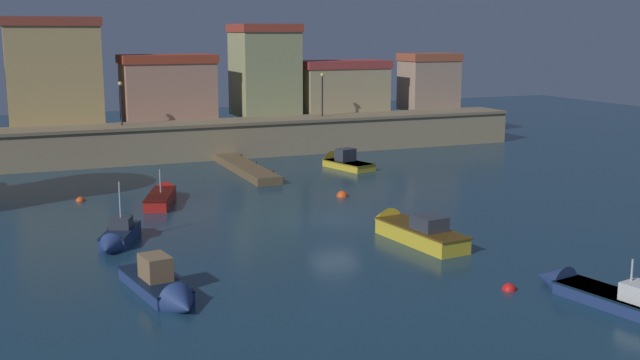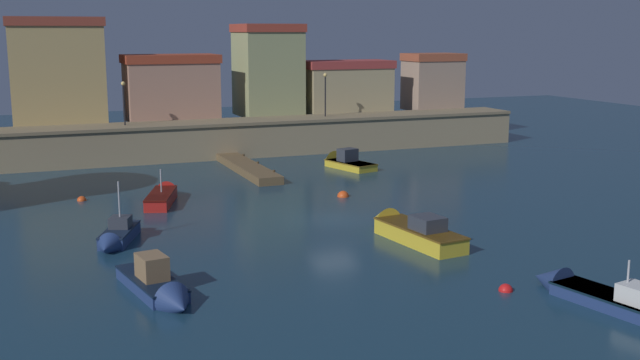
{
  "view_description": "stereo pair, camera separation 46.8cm",
  "coord_description": "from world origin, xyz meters",
  "px_view_note": "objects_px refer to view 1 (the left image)",
  "views": [
    {
      "loc": [
        -16.22,
        -37.4,
        10.04
      ],
      "look_at": [
        0.0,
        2.05,
        1.83
      ],
      "focal_mm": 43.37,
      "sensor_mm": 36.0,
      "label": 1
    },
    {
      "loc": [
        -15.78,
        -37.57,
        10.04
      ],
      "look_at": [
        0.0,
        2.05,
        1.83
      ],
      "focal_mm": 43.37,
      "sensor_mm": 36.0,
      "label": 2
    }
  ],
  "objects_px": {
    "moored_boat_6": "(410,229)",
    "mooring_buoy_0": "(342,197)",
    "moored_boat_2": "(117,237)",
    "moored_boat_5": "(340,162)",
    "quay_lamp_1": "(322,88)",
    "moored_boat_8": "(606,295)",
    "moored_boat_3": "(162,196)",
    "mooring_buoy_2": "(509,290)",
    "mooring_buoy_1": "(80,201)",
    "moored_boat_0": "(163,287)",
    "quay_lamp_0": "(121,96)"
  },
  "relations": [
    {
      "from": "moored_boat_6",
      "to": "quay_lamp_0",
      "type": "bearing_deg",
      "value": 11.9
    },
    {
      "from": "moored_boat_6",
      "to": "moored_boat_8",
      "type": "bearing_deg",
      "value": -174.76
    },
    {
      "from": "moored_boat_2",
      "to": "mooring_buoy_1",
      "type": "height_order",
      "value": "moored_boat_2"
    },
    {
      "from": "moored_boat_0",
      "to": "moored_boat_8",
      "type": "relative_size",
      "value": 0.8
    },
    {
      "from": "mooring_buoy_2",
      "to": "moored_boat_2",
      "type": "bearing_deg",
      "value": 136.57
    },
    {
      "from": "moored_boat_2",
      "to": "moored_boat_3",
      "type": "bearing_deg",
      "value": 178.02
    },
    {
      "from": "moored_boat_2",
      "to": "moored_boat_6",
      "type": "height_order",
      "value": "moored_boat_2"
    },
    {
      "from": "quay_lamp_1",
      "to": "moored_boat_0",
      "type": "height_order",
      "value": "quay_lamp_1"
    },
    {
      "from": "moored_boat_6",
      "to": "mooring_buoy_0",
      "type": "relative_size",
      "value": 9.53
    },
    {
      "from": "moored_boat_2",
      "to": "moored_boat_3",
      "type": "xyz_separation_m",
      "value": [
        3.84,
        8.71,
        -0.02
      ]
    },
    {
      "from": "moored_boat_2",
      "to": "moored_boat_3",
      "type": "height_order",
      "value": "moored_boat_2"
    },
    {
      "from": "moored_boat_5",
      "to": "moored_boat_0",
      "type": "bearing_deg",
      "value": 127.94
    },
    {
      "from": "quay_lamp_1",
      "to": "mooring_buoy_1",
      "type": "height_order",
      "value": "quay_lamp_1"
    },
    {
      "from": "quay_lamp_1",
      "to": "mooring_buoy_1",
      "type": "xyz_separation_m",
      "value": [
        -21.28,
        -13.29,
        -5.34
      ]
    },
    {
      "from": "moored_boat_2",
      "to": "moored_boat_8",
      "type": "distance_m",
      "value": 21.98
    },
    {
      "from": "moored_boat_6",
      "to": "mooring_buoy_0",
      "type": "distance_m",
      "value": 10.41
    },
    {
      "from": "moored_boat_3",
      "to": "mooring_buoy_2",
      "type": "relative_size",
      "value": 10.18
    },
    {
      "from": "moored_boat_6",
      "to": "mooring_buoy_2",
      "type": "height_order",
      "value": "moored_boat_6"
    },
    {
      "from": "moored_boat_2",
      "to": "moored_boat_6",
      "type": "relative_size",
      "value": 0.67
    },
    {
      "from": "quay_lamp_1",
      "to": "mooring_buoy_2",
      "type": "xyz_separation_m",
      "value": [
        -7.21,
        -36.67,
        -5.34
      ]
    },
    {
      "from": "moored_boat_6",
      "to": "mooring_buoy_0",
      "type": "bearing_deg",
      "value": -12.16
    },
    {
      "from": "quay_lamp_0",
      "to": "mooring_buoy_1",
      "type": "relative_size",
      "value": 6.11
    },
    {
      "from": "moored_boat_5",
      "to": "mooring_buoy_1",
      "type": "relative_size",
      "value": 9.99
    },
    {
      "from": "quay_lamp_1",
      "to": "mooring_buoy_1",
      "type": "relative_size",
      "value": 6.68
    },
    {
      "from": "moored_boat_8",
      "to": "mooring_buoy_1",
      "type": "distance_m",
      "value": 30.81
    },
    {
      "from": "moored_boat_2",
      "to": "moored_boat_5",
      "type": "xyz_separation_m",
      "value": [
        18.62,
        15.74,
        -0.01
      ]
    },
    {
      "from": "moored_boat_6",
      "to": "mooring_buoy_0",
      "type": "height_order",
      "value": "moored_boat_6"
    },
    {
      "from": "moored_boat_8",
      "to": "moored_boat_2",
      "type": "bearing_deg",
      "value": 34.38
    },
    {
      "from": "moored_boat_3",
      "to": "mooring_buoy_0",
      "type": "relative_size",
      "value": 7.92
    },
    {
      "from": "moored_boat_2",
      "to": "moored_boat_6",
      "type": "bearing_deg",
      "value": 93.65
    },
    {
      "from": "moored_boat_3",
      "to": "moored_boat_8",
      "type": "relative_size",
      "value": 0.79
    },
    {
      "from": "quay_lamp_1",
      "to": "moored_boat_8",
      "type": "xyz_separation_m",
      "value": [
        -4.78,
        -39.3,
        -5.0
      ]
    },
    {
      "from": "quay_lamp_0",
      "to": "mooring_buoy_0",
      "type": "distance_m",
      "value": 21.6
    },
    {
      "from": "moored_boat_5",
      "to": "mooring_buoy_1",
      "type": "distance_m",
      "value": 19.97
    },
    {
      "from": "moored_boat_5",
      "to": "moored_boat_8",
      "type": "bearing_deg",
      "value": 159.62
    },
    {
      "from": "quay_lamp_1",
      "to": "moored_boat_6",
      "type": "xyz_separation_m",
      "value": [
        -7.11,
        -28.44,
        -4.84
      ]
    },
    {
      "from": "quay_lamp_0",
      "to": "mooring_buoy_1",
      "type": "xyz_separation_m",
      "value": [
        -4.51,
        -13.29,
        -5.16
      ]
    },
    {
      "from": "quay_lamp_1",
      "to": "moored_boat_3",
      "type": "xyz_separation_m",
      "value": [
        -16.73,
        -15.31,
        -4.96
      ]
    },
    {
      "from": "moored_boat_5",
      "to": "quay_lamp_0",
      "type": "bearing_deg",
      "value": 45.63
    },
    {
      "from": "mooring_buoy_1",
      "to": "mooring_buoy_2",
      "type": "xyz_separation_m",
      "value": [
        14.07,
        -23.38,
        0.0
      ]
    },
    {
      "from": "moored_boat_0",
      "to": "mooring_buoy_2",
      "type": "bearing_deg",
      "value": 61.46
    },
    {
      "from": "quay_lamp_1",
      "to": "moored_boat_8",
      "type": "bearing_deg",
      "value": -96.93
    },
    {
      "from": "moored_boat_0",
      "to": "mooring_buoy_1",
      "type": "height_order",
      "value": "moored_boat_0"
    },
    {
      "from": "moored_boat_8",
      "to": "mooring_buoy_0",
      "type": "distance_m",
      "value": 21.27
    },
    {
      "from": "quay_lamp_1",
      "to": "moored_boat_8",
      "type": "distance_m",
      "value": 39.9
    },
    {
      "from": "moored_boat_8",
      "to": "mooring_buoy_1",
      "type": "bearing_deg",
      "value": 20.84
    },
    {
      "from": "quay_lamp_1",
      "to": "quay_lamp_0",
      "type": "bearing_deg",
      "value": -180.0
    },
    {
      "from": "quay_lamp_0",
      "to": "moored_boat_5",
      "type": "xyz_separation_m",
      "value": [
        14.82,
        -8.28,
        -4.77
      ]
    },
    {
      "from": "quay_lamp_1",
      "to": "moored_boat_0",
      "type": "xyz_separation_m",
      "value": [
        -20.0,
        -32.33,
        -4.93
      ]
    },
    {
      "from": "moored_boat_0",
      "to": "quay_lamp_0",
      "type": "bearing_deg",
      "value": 164.48
    }
  ]
}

